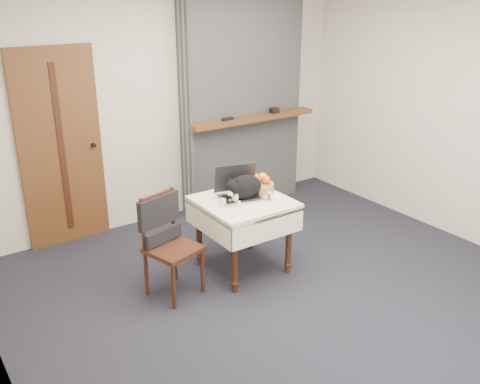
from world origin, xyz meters
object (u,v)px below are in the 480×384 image
object	(u,v)px
fruit_basket	(259,185)
chair	(165,231)
pill_bottle	(269,196)
laptop	(239,190)
side_table	(243,211)
cream_jar	(223,203)
door	(61,149)
cat	(245,187)

from	to	relation	value
fruit_basket	chair	distance (m)	1.04
pill_bottle	chair	bearing A→B (deg)	168.41
laptop	fruit_basket	xyz separation A→B (m)	(0.24, 0.02, -0.01)
side_table	cream_jar	distance (m)	0.27
pill_bottle	fruit_basket	bearing A→B (deg)	75.70
door	chair	world-z (taller)	door
door	laptop	distance (m)	1.87
laptop	chair	xyz separation A→B (m)	(-0.77, -0.03, -0.20)
cat	chair	bearing A→B (deg)	155.40
door	side_table	world-z (taller)	door
side_table	pill_bottle	distance (m)	0.28
door	chair	distance (m)	1.58
laptop	chair	size ratio (longest dim) A/B	0.51
cat	chair	world-z (taller)	cat
pill_bottle	door	bearing A→B (deg)	128.71
fruit_basket	chair	xyz separation A→B (m)	(-1.02, -0.05, -0.19)
side_table	cream_jar	world-z (taller)	cream_jar
laptop	cat	world-z (taller)	laptop
pill_bottle	cream_jar	bearing A→B (deg)	164.13
side_table	door	bearing A→B (deg)	126.83
laptop	pill_bottle	xyz separation A→B (m)	(0.18, -0.22, -0.03)
cat	pill_bottle	xyz separation A→B (m)	(0.16, -0.15, -0.07)
cat	cream_jar	distance (m)	0.27
cream_jar	chair	size ratio (longest dim) A/B	0.07
door	cat	size ratio (longest dim) A/B	3.66
side_table	laptop	xyz separation A→B (m)	(0.01, 0.09, 0.19)
cream_jar	pill_bottle	distance (m)	0.44
cream_jar	fruit_basket	xyz separation A→B (m)	(0.48, 0.12, 0.03)
door	pill_bottle	distance (m)	2.15
side_table	fruit_basket	xyz separation A→B (m)	(0.25, 0.11, 0.18)
side_table	chair	world-z (taller)	chair
cat	chair	xyz separation A→B (m)	(-0.79, 0.04, -0.24)
cream_jar	pill_bottle	size ratio (longest dim) A/B	0.84
laptop	cat	xyz separation A→B (m)	(0.02, -0.07, 0.04)
door	laptop	world-z (taller)	door
pill_bottle	chair	world-z (taller)	chair
cat	fruit_basket	size ratio (longest dim) A/B	1.94
laptop	cat	distance (m)	0.08
side_table	chair	distance (m)	0.77
door	cat	distance (m)	1.93
cream_jar	fruit_basket	size ratio (longest dim) A/B	0.23
side_table	chair	size ratio (longest dim) A/B	0.87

